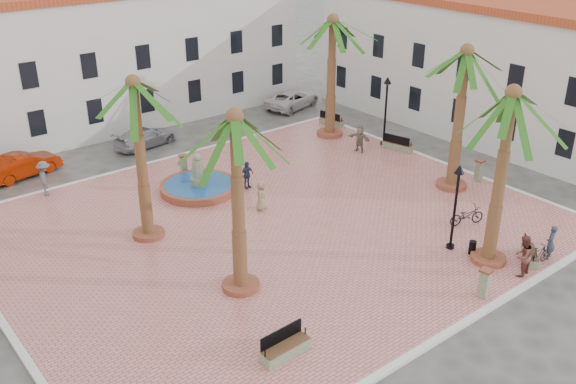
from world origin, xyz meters
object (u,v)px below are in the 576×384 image
(bollard_se, at_px, (485,283))
(car_red, at_px, (23,165))
(bollard_n, at_px, (183,165))
(car_black, at_px, (3,167))
(palm_sw, at_px, (236,139))
(palm_nw, at_px, (135,101))
(pedestrian_fountain_b, at_px, (247,175))
(litter_bin, at_px, (472,248))
(pedestrian_north, at_px, (45,178))
(fountain, at_px, (199,186))
(palm_e, at_px, (465,68))
(car_silver, at_px, (145,137))
(bicycle_a, at_px, (467,216))
(bench_se, at_px, (530,255))
(lamppost_e, at_px, (386,99))
(palm_ne, at_px, (333,34))
(bicycle_b, at_px, (538,255))
(cyclist_b, at_px, (523,256))
(bench_ne, at_px, (331,121))
(palm_s, at_px, (510,113))
(cyclist_a, at_px, (551,242))
(car_white, at_px, (293,99))
(bench_e, at_px, (397,146))
(lamppost_s, at_px, (457,193))
(pedestrian_fountain_a, at_px, (261,196))
(bench_s, at_px, (285,349))

(bollard_se, bearing_deg, car_red, 113.09)
(bollard_n, height_order, car_black, bollard_n)
(palm_sw, bearing_deg, palm_nw, 97.92)
(pedestrian_fountain_b, bearing_deg, litter_bin, -76.68)
(palm_nw, height_order, pedestrian_north, palm_nw)
(fountain, relative_size, palm_e, 0.53)
(pedestrian_north, relative_size, car_silver, 0.45)
(bicycle_a, distance_m, pedestrian_north, 22.24)
(bench_se, relative_size, lamppost_e, 0.36)
(palm_ne, height_order, bicycle_b, palm_ne)
(fountain, distance_m, car_black, 11.74)
(palm_nw, height_order, cyclist_b, palm_nw)
(car_black, distance_m, car_silver, 8.84)
(pedestrian_north, height_order, car_silver, pedestrian_north)
(palm_e, distance_m, bench_ne, 13.80)
(palm_s, bearing_deg, pedestrian_north, 124.00)
(cyclist_a, distance_m, car_white, 25.44)
(palm_s, distance_m, lamppost_e, 15.32)
(bench_e, bearing_deg, pedestrian_fountain_b, 69.19)
(bicycle_b, bearing_deg, car_red, 35.54)
(lamppost_e, bearing_deg, car_silver, 140.97)
(lamppost_s, bearing_deg, palm_sw, 160.53)
(pedestrian_fountain_a, bearing_deg, bollard_n, 54.02)
(car_black, bearing_deg, bicycle_b, -159.46)
(palm_s, xyz_separation_m, bicycle_b, (1.41, -1.57, -6.43))
(bench_e, distance_m, bicycle_b, 14.53)
(bench_s, bearing_deg, bench_se, -9.59)
(car_black, bearing_deg, bollard_se, -166.53)
(palm_s, distance_m, pedestrian_north, 23.89)
(pedestrian_north, bearing_deg, car_white, -60.56)
(palm_s, bearing_deg, bicycle_b, -48.08)
(palm_sw, distance_m, litter_bin, 12.43)
(car_white, bearing_deg, fountain, 108.43)
(bollard_n, relative_size, cyclist_a, 0.77)
(cyclist_a, distance_m, bicycle_b, 0.94)
(lamppost_e, height_order, cyclist_b, lamppost_e)
(lamppost_s, bearing_deg, cyclist_a, -51.14)
(bench_e, distance_m, bollard_se, 16.46)
(bicycle_b, bearing_deg, lamppost_e, -15.77)
(palm_e, height_order, bicycle_a, palm_e)
(palm_sw, height_order, bicycle_b, palm_sw)
(palm_e, relative_size, bicycle_b, 5.21)
(car_silver, bearing_deg, bollard_n, 161.83)
(car_white, bearing_deg, pedestrian_fountain_b, 117.31)
(cyclist_b, distance_m, car_white, 26.00)
(bench_e, height_order, car_white, car_white)
(car_red, distance_m, car_white, 20.61)
(fountain, bearing_deg, bench_se, -63.60)
(car_red, bearing_deg, bench_se, -160.71)
(bicycle_a, distance_m, car_red, 25.11)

